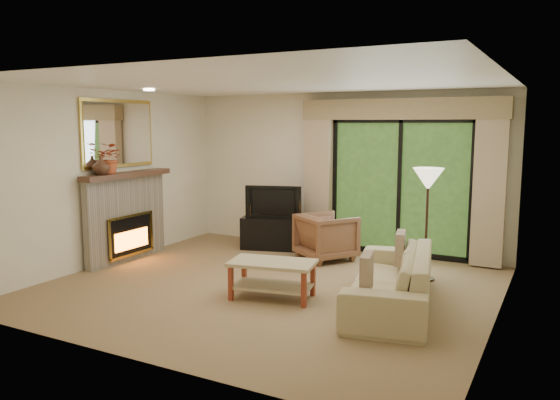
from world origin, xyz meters
The scene contains 22 objects.
floor centered at (0.00, 0.00, 0.00)m, with size 5.50×5.50×0.00m, color olive.
ceiling centered at (0.00, 0.00, 2.60)m, with size 5.50×5.50×0.00m, color white.
wall_back centered at (0.00, 2.50, 1.30)m, with size 5.00×5.00×0.00m, color beige.
wall_front centered at (0.00, -2.50, 1.30)m, with size 5.00×5.00×0.00m, color beige.
wall_left centered at (-2.75, 0.00, 1.30)m, with size 5.00×5.00×0.00m, color beige.
wall_right centered at (2.75, 0.00, 1.30)m, with size 5.00×5.00×0.00m, color beige.
fireplace centered at (-2.63, 0.20, 0.69)m, with size 0.24×1.70×1.37m, color gray, non-canonical shape.
mirror centered at (-2.71, 0.20, 1.95)m, with size 0.07×1.45×1.02m, color gold, non-canonical shape.
sliding_door centered at (1.00, 2.45, 1.10)m, with size 2.26×0.10×2.16m, color black, non-canonical shape.
curtain_left centered at (-0.35, 2.34, 1.20)m, with size 0.45×0.18×2.35m, color tan.
curtain_right centered at (2.35, 2.34, 1.20)m, with size 0.45×0.18×2.35m, color tan.
cornice centered at (1.00, 2.36, 2.32)m, with size 3.20×0.24×0.32m, color #927B54.
media_console centered at (-0.98, 1.95, 0.27)m, with size 1.07×0.48×0.54m, color black.
tv centered at (-0.98, 1.95, 0.81)m, with size 0.94×0.12×0.54m, color black.
armchair centered at (0.08, 1.67, 0.36)m, with size 0.77×0.79×0.72m, color brown.
sofa centered at (1.61, 0.00, 0.33)m, with size 2.23×0.87×0.65m, color tan.
pillow_near centered at (1.53, -0.64, 0.55)m, with size 0.10×0.39×0.39m, color #4C2821.
pillow_far centered at (1.53, 0.65, 0.55)m, with size 0.11×0.40×0.40m, color #4C2821.
coffee_table centered at (0.26, -0.39, 0.23)m, with size 1.02×0.56×0.46m, color tan, non-canonical shape.
floor_lamp centered at (1.71, 1.27, 0.76)m, with size 0.41×0.41×1.52m, color #FFF3CB, non-canonical shape.
vase centered at (-2.61, -0.28, 1.50)m, with size 0.25×0.25×0.27m, color #442A1C.
branches centered at (-2.61, -0.10, 1.60)m, with size 0.41×0.35×0.45m, color #BC4F2B.
Camera 1 is at (3.34, -5.99, 2.10)m, focal length 35.00 mm.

